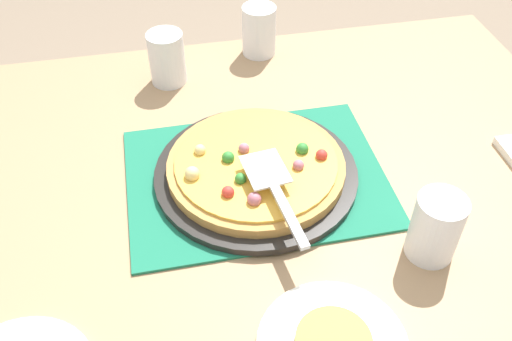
{
  "coord_description": "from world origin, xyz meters",
  "views": [
    {
      "loc": [
        0.15,
        0.75,
        1.5
      ],
      "look_at": [
        0.0,
        0.0,
        0.77
      ],
      "focal_mm": 39.66,
      "sensor_mm": 36.0,
      "label": 1
    }
  ],
  "objects": [
    {
      "name": "dining_table",
      "position": [
        0.0,
        0.0,
        0.64
      ],
      "size": [
        1.4,
        1.0,
        0.75
      ],
      "color": "#9E7A56",
      "rests_on": "ground_plane"
    },
    {
      "name": "placemat",
      "position": [
        0.0,
        0.0,
        0.75
      ],
      "size": [
        0.48,
        0.36,
        0.01
      ],
      "primitive_type": "cube",
      "color": "#196B4C",
      "rests_on": "dining_table"
    },
    {
      "name": "pizza_pan",
      "position": [
        0.0,
        0.0,
        0.76
      ],
      "size": [
        0.38,
        0.38,
        0.01
      ],
      "primitive_type": "cylinder",
      "color": "black",
      "rests_on": "placemat"
    },
    {
      "name": "pizza",
      "position": [
        0.0,
        0.0,
        0.78
      ],
      "size": [
        0.33,
        0.33,
        0.05
      ],
      "color": "#B78442",
      "rests_on": "pizza_pan"
    },
    {
      "name": "cup_near",
      "position": [
        -0.25,
        0.23,
        0.81
      ],
      "size": [
        0.08,
        0.08,
        0.12
      ],
      "primitive_type": "cylinder",
      "color": "white",
      "rests_on": "dining_table"
    },
    {
      "name": "cup_far",
      "position": [
        0.13,
        -0.35,
        0.81
      ],
      "size": [
        0.08,
        0.08,
        0.12
      ],
      "primitive_type": "cylinder",
      "color": "white",
      "rests_on": "dining_table"
    },
    {
      "name": "cup_corner",
      "position": [
        -0.1,
        -0.43,
        0.81
      ],
      "size": [
        0.08,
        0.08,
        0.12
      ],
      "primitive_type": "cylinder",
      "color": "white",
      "rests_on": "dining_table"
    },
    {
      "name": "pizza_server",
      "position": [
        -0.01,
        0.1,
        0.82
      ],
      "size": [
        0.08,
        0.23,
        0.01
      ],
      "color": "silver",
      "rests_on": "pizza"
    }
  ]
}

